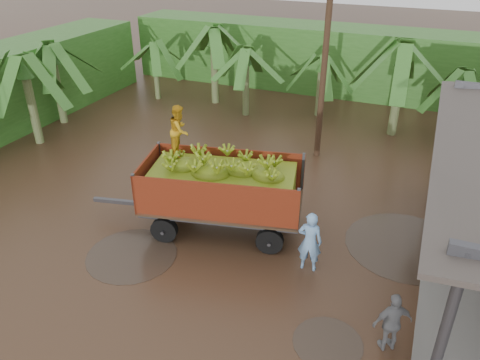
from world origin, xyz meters
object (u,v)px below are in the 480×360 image
(man_grey, at_px, (392,322))
(utility_pole, at_px, (326,51))
(banana_trailer, at_px, (222,187))
(man_blue, at_px, (310,242))

(man_grey, height_order, utility_pole, utility_pole)
(man_grey, bearing_deg, banana_trailer, -60.40)
(utility_pole, bearing_deg, man_grey, -66.49)
(man_blue, height_order, man_grey, man_blue)
(man_grey, bearing_deg, utility_pole, -98.61)
(man_grey, bearing_deg, man_blue, -71.91)
(man_blue, bearing_deg, banana_trailer, -22.64)
(utility_pole, bearing_deg, man_blue, -77.49)
(man_grey, relative_size, utility_pole, 0.18)
(man_blue, relative_size, utility_pole, 0.21)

